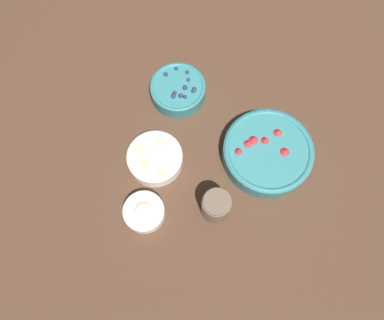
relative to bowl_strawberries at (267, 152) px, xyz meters
name	(u,v)px	position (x,y,z in m)	size (l,w,h in m)	color
ground_plane	(208,140)	(0.05, 0.17, -0.04)	(4.00, 4.00, 0.00)	#4C3323
bowl_strawberries	(267,152)	(0.00, 0.00, 0.00)	(0.26, 0.26, 0.08)	teal
bowl_blueberries	(178,90)	(0.20, 0.27, 0.00)	(0.17, 0.17, 0.06)	teal
bowl_bananas	(155,158)	(-0.03, 0.33, -0.01)	(0.16, 0.16, 0.05)	white
bowl_cream	(144,212)	(-0.19, 0.35, -0.01)	(0.12, 0.12, 0.05)	white
jar_chocolate	(216,206)	(-0.17, 0.15, 0.01)	(0.08, 0.08, 0.11)	brown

